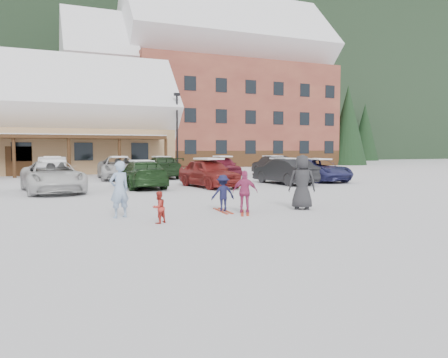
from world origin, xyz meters
name	(u,v)px	position (x,y,z in m)	size (l,w,h in m)	color
ground	(227,213)	(0.00, 0.00, 0.00)	(160.00, 160.00, 0.00)	silver
forested_hillside	(68,67)	(0.00, 85.00, 19.00)	(300.00, 70.00, 38.00)	black
alpine_hotel	(213,95)	(14.27, 38.00, 8.63)	(31.48, 14.01, 21.48)	brown
lamp_post	(177,128)	(5.32, 23.45, 3.78)	(0.50, 0.25, 6.75)	black
conifer_1	(348,115)	(30.00, 32.00, 6.26)	(4.84, 4.84, 11.22)	black
conifer_3	(137,125)	(6.00, 44.00, 5.12)	(3.96, 3.96, 9.18)	black
conifer_4	(311,120)	(34.00, 46.00, 6.54)	(5.06, 5.06, 11.73)	black
adult_skier	(119,189)	(-3.33, 0.28, 0.84)	(0.61, 0.40, 1.67)	#93AFD3
toddler_red	(159,207)	(-2.51, -1.13, 0.44)	(0.43, 0.33, 0.88)	#B92F27
child_navy	(223,193)	(-0.02, 0.32, 0.59)	(0.77, 0.44, 1.18)	#15173A
skis_child_navy	(223,211)	(-0.02, 0.32, 0.01)	(0.20, 1.40, 0.03)	#B33319
child_magenta	(245,192)	(0.48, -0.28, 0.67)	(0.79, 0.33, 1.35)	#B1376C
skis_child_magenta	(245,212)	(0.48, -0.28, 0.01)	(0.20, 1.40, 0.03)	#B33319
bystander_dark	(302,182)	(2.61, -0.25, 0.91)	(0.89, 0.58, 1.83)	#292A2D
parked_car_2	(52,177)	(-4.98, 9.02, 0.74)	(2.44, 5.30, 1.47)	silver
parked_car_3	(142,174)	(-0.67, 9.76, 0.70)	(1.97, 4.84, 1.40)	#1C3A1A
parked_car_4	(209,173)	(2.69, 8.82, 0.76)	(1.78, 4.44, 1.51)	maroon
parked_car_5	(284,171)	(7.40, 9.03, 0.74)	(1.56, 4.47, 1.47)	black
parked_car_6	(318,170)	(10.41, 10.09, 0.70)	(2.32, 5.02, 1.40)	navy
parked_car_9	(53,169)	(-4.81, 17.02, 0.76)	(1.60, 4.58, 1.51)	silver
parked_car_10	(119,168)	(-0.73, 16.62, 0.75)	(2.49, 5.39, 1.50)	silver
parked_car_11	(161,167)	(2.21, 16.87, 0.74)	(2.07, 5.09, 1.48)	#1C331A
parked_car_12	(223,166)	(6.77, 16.80, 0.74)	(1.74, 4.33, 1.48)	maroon
parked_car_13	(273,166)	(10.90, 16.74, 0.73)	(1.55, 4.45, 1.47)	black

